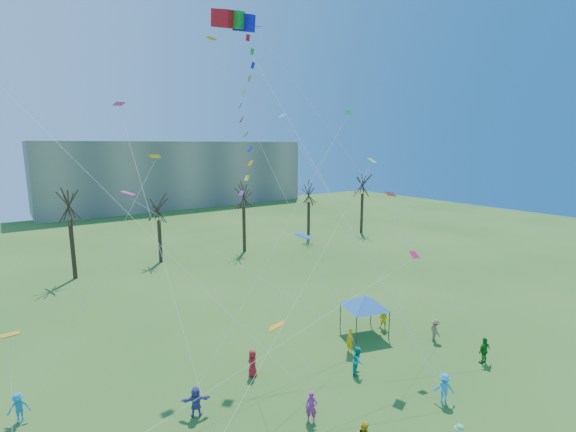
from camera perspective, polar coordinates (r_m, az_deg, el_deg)
distant_building at (r=98.52m, az=-15.31°, el=5.80°), size 60.00×14.00×15.00m
bare_tree_row at (r=49.73m, az=-16.79°, el=1.05°), size 71.79×7.83×10.21m
big_box_kite at (r=20.94m, az=-5.11°, el=13.77°), size 3.63×6.54×21.53m
canopy_tent_blue at (r=31.49m, az=10.86°, el=-11.86°), size 3.96×3.96×3.12m
festival_crowd at (r=23.72m, az=-0.69°, el=-24.47°), size 26.79×13.29×1.85m
small_kites_aloft at (r=24.56m, az=-3.96°, el=6.49°), size 29.17×18.23×32.80m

